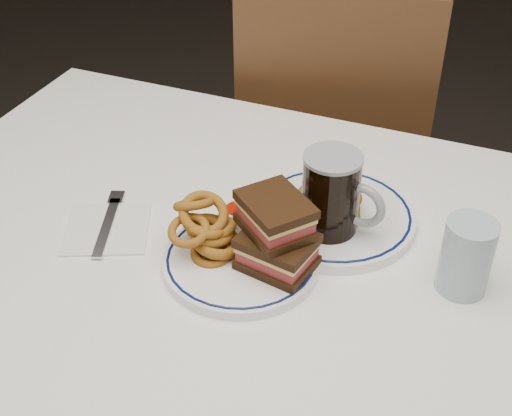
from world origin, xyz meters
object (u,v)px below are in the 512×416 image
at_px(chair_far, 332,146).
at_px(reuben_sandwich, 276,234).
at_px(main_plate, 241,260).
at_px(beer_mug, 332,198).
at_px(far_plate, 333,216).

bearing_deg(chair_far, reuben_sandwich, -80.36).
bearing_deg(main_plate, reuben_sandwich, 9.22).
height_order(chair_far, reuben_sandwich, chair_far).
distance_m(chair_far, reuben_sandwich, 0.81).
relative_size(chair_far, reuben_sandwich, 7.06).
relative_size(chair_far, beer_mug, 6.35).
xyz_separation_m(beer_mug, far_plate, (-0.01, 0.04, -0.07)).
distance_m(chair_far, beer_mug, 0.72).
distance_m(reuben_sandwich, beer_mug, 0.12).
distance_m(main_plate, beer_mug, 0.17).
height_order(reuben_sandwich, beer_mug, beer_mug).
relative_size(reuben_sandwich, beer_mug, 0.90).
height_order(chair_far, beer_mug, chair_far).
relative_size(main_plate, beer_mug, 1.59).
xyz_separation_m(main_plate, far_plate, (0.10, 0.16, 0.00)).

